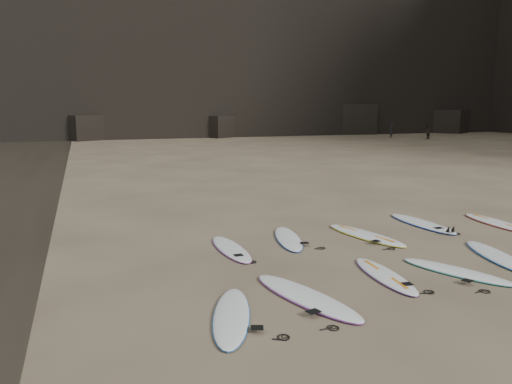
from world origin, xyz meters
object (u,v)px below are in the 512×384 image
(surfboard_7, at_px, (366,235))
(surfboard_6, at_px, (288,238))
(surfboard_1, at_px, (306,296))
(surfboard_5, at_px, (231,249))
(person_a, at_px, (391,131))
(surfboard_0, at_px, (231,315))
(surfboard_8, at_px, (422,223))
(surfboard_3, at_px, (457,271))
(surfboard_9, at_px, (497,223))
(person_b, at_px, (427,132))
(surfboard_4, at_px, (497,256))
(surfboard_2, at_px, (385,275))

(surfboard_7, bearing_deg, surfboard_6, 156.66)
(surfboard_1, xyz_separation_m, surfboard_5, (-0.42, 3.40, -0.01))
(surfboard_5, bearing_deg, person_a, 49.37)
(surfboard_0, relative_size, surfboard_8, 0.89)
(surfboard_1, relative_size, surfboard_3, 1.15)
(surfboard_1, distance_m, person_a, 47.23)
(surfboard_1, distance_m, surfboard_5, 3.42)
(surfboard_7, xyz_separation_m, surfboard_8, (2.27, 0.62, 0.00))
(surfboard_7, bearing_deg, surfboard_0, -155.20)
(surfboard_1, distance_m, surfboard_9, 8.46)
(surfboard_6, xyz_separation_m, surfboard_7, (2.09, -0.38, 0.00))
(surfboard_0, distance_m, person_b, 47.57)
(surfboard_5, xyz_separation_m, surfboard_8, (6.03, 0.66, 0.01))
(person_a, bearing_deg, surfboard_7, 6.57)
(surfboard_9, bearing_deg, surfboard_4, -131.44)
(surfboard_1, bearing_deg, surfboard_7, 29.89)
(surfboard_1, height_order, surfboard_4, surfboard_1)
(surfboard_8, bearing_deg, surfboard_6, -178.70)
(person_b, bearing_deg, surfboard_9, 35.42)
(person_b, bearing_deg, surfboard_0, 28.83)
(surfboard_0, height_order, surfboard_8, surfboard_8)
(surfboard_6, height_order, surfboard_7, surfboard_7)
(surfboard_4, distance_m, surfboard_5, 6.19)
(surfboard_8, bearing_deg, surfboard_2, -137.48)
(surfboard_6, distance_m, surfboard_8, 4.36)
(surfboard_0, height_order, person_b, person_b)
(person_b, bearing_deg, surfboard_5, 26.66)
(surfboard_4, relative_size, person_a, 1.67)
(surfboard_4, bearing_deg, surfboard_2, -159.75)
(surfboard_2, xyz_separation_m, surfboard_9, (5.74, 2.85, 0.01))
(surfboard_0, bearing_deg, surfboard_7, 56.70)
(surfboard_2, xyz_separation_m, surfboard_4, (3.18, 0.27, 0.00))
(surfboard_2, bearing_deg, surfboard_7, 70.57)
(surfboard_7, bearing_deg, surfboard_5, 167.53)
(surfboard_2, height_order, person_a, person_a)
(surfboard_1, xyz_separation_m, surfboard_3, (3.57, 0.24, -0.01))
(surfboard_3, bearing_deg, surfboard_8, 37.27)
(surfboard_3, xyz_separation_m, surfboard_9, (4.18, 3.13, 0.00))
(surfboard_8, height_order, person_a, person_a)
(surfboard_3, relative_size, surfboard_9, 0.91)
(surfboard_4, relative_size, surfboard_5, 1.07)
(surfboard_2, xyz_separation_m, surfboard_8, (3.60, 3.53, 0.01))
(surfboard_0, distance_m, surfboard_5, 3.90)
(surfboard_8, bearing_deg, person_b, 50.02)
(surfboard_9, bearing_deg, person_b, 58.36)
(surfboard_9, distance_m, person_a, 40.18)
(surfboard_4, height_order, surfboard_5, surfboard_4)
(person_a, bearing_deg, surfboard_1, 5.63)
(surfboard_0, bearing_deg, surfboard_5, 92.46)
(surfboard_0, bearing_deg, surfboard_4, 28.44)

